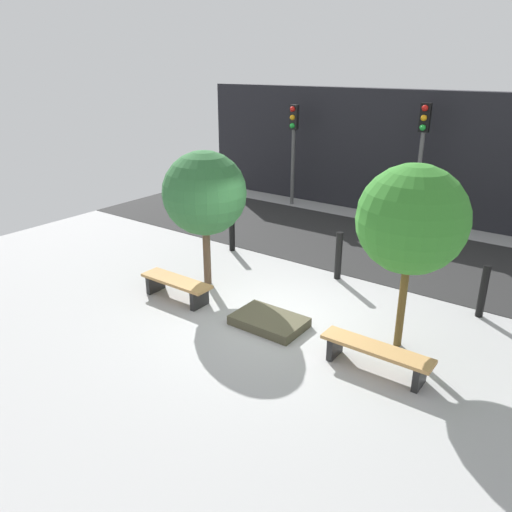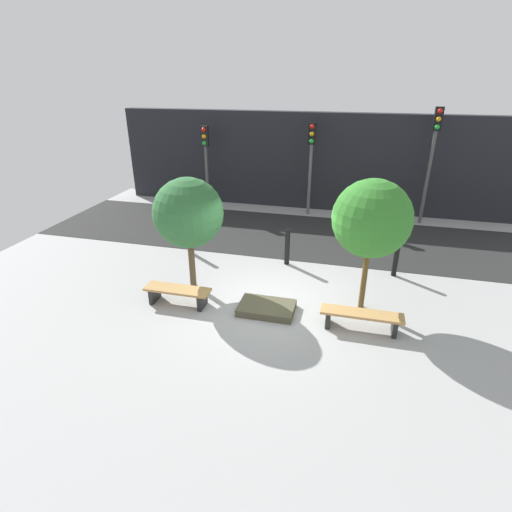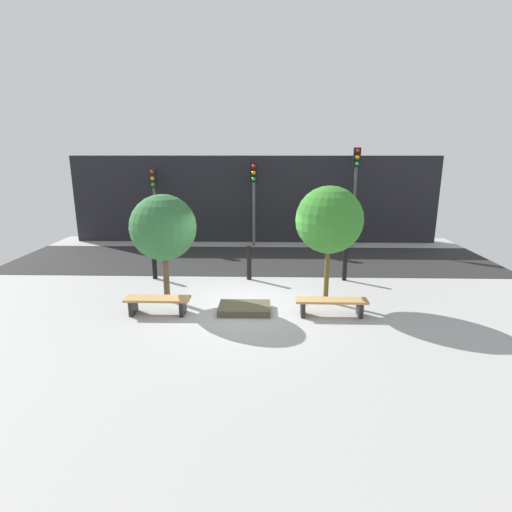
{
  "view_description": "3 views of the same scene",
  "coord_description": "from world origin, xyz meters",
  "px_view_note": "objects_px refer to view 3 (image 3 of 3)",
  "views": [
    {
      "loc": [
        4.63,
        -6.95,
        4.56
      ],
      "look_at": [
        -0.4,
        -0.11,
        1.25
      ],
      "focal_mm": 35.0,
      "sensor_mm": 36.0,
      "label": 1
    },
    {
      "loc": [
        1.75,
        -8.15,
        5.17
      ],
      "look_at": [
        -0.28,
        -0.15,
        1.38
      ],
      "focal_mm": 28.0,
      "sensor_mm": 36.0,
      "label": 2
    },
    {
      "loc": [
        0.55,
        -9.77,
        3.96
      ],
      "look_at": [
        0.29,
        -0.11,
        1.44
      ],
      "focal_mm": 28.0,
      "sensor_mm": 36.0,
      "label": 3
    }
  ],
  "objects_px": {
    "planter_bed": "(245,308)",
    "traffic_light_mid_east": "(356,180)",
    "bollard_left": "(249,263)",
    "traffic_light_west": "(154,193)",
    "bench_right": "(331,304)",
    "bench_left": "(158,302)",
    "tree_behind_left_bench": "(163,228)",
    "bollard_far_left": "(154,264)",
    "tree_behind_right_bench": "(329,220)",
    "bollard_center": "(345,264)",
    "traffic_light_mid_west": "(254,189)"
  },
  "relations": [
    {
      "from": "bollard_far_left",
      "to": "traffic_light_mid_west",
      "type": "relative_size",
      "value": 0.28
    },
    {
      "from": "bench_left",
      "to": "traffic_light_mid_east",
      "type": "bearing_deg",
      "value": 50.19
    },
    {
      "from": "tree_behind_right_bench",
      "to": "bollard_far_left",
      "type": "bearing_deg",
      "value": 159.63
    },
    {
      "from": "bench_left",
      "to": "bollard_center",
      "type": "relative_size",
      "value": 1.53
    },
    {
      "from": "bench_left",
      "to": "bollard_left",
      "type": "height_order",
      "value": "bollard_left"
    },
    {
      "from": "bench_left",
      "to": "bench_right",
      "type": "relative_size",
      "value": 0.91
    },
    {
      "from": "planter_bed",
      "to": "traffic_light_mid_east",
      "type": "height_order",
      "value": "traffic_light_mid_east"
    },
    {
      "from": "bollard_center",
      "to": "traffic_light_west",
      "type": "distance_m",
      "value": 8.89
    },
    {
      "from": "bollard_left",
      "to": "traffic_light_mid_east",
      "type": "bearing_deg",
      "value": 48.22
    },
    {
      "from": "bollard_center",
      "to": "planter_bed",
      "type": "bearing_deg",
      "value": -138.51
    },
    {
      "from": "bollard_left",
      "to": "tree_behind_right_bench",
      "type": "bearing_deg",
      "value": -41.7
    },
    {
      "from": "tree_behind_right_bench",
      "to": "bollard_left",
      "type": "bearing_deg",
      "value": 138.3
    },
    {
      "from": "bench_right",
      "to": "bollard_left",
      "type": "distance_m",
      "value": 3.63
    },
    {
      "from": "planter_bed",
      "to": "tree_behind_right_bench",
      "type": "xyz_separation_m",
      "value": [
        2.18,
        0.76,
        2.17
      ]
    },
    {
      "from": "bench_right",
      "to": "planter_bed",
      "type": "distance_m",
      "value": 2.2
    },
    {
      "from": "bollard_left",
      "to": "traffic_light_mid_east",
      "type": "height_order",
      "value": "traffic_light_mid_east"
    },
    {
      "from": "planter_bed",
      "to": "traffic_light_mid_east",
      "type": "xyz_separation_m",
      "value": [
        4.25,
        7.45,
        2.75
      ]
    },
    {
      "from": "tree_behind_right_bench",
      "to": "bollard_far_left",
      "type": "distance_m",
      "value": 5.84
    },
    {
      "from": "bollard_left",
      "to": "bollard_center",
      "type": "distance_m",
      "value": 3.05
    },
    {
      "from": "bollard_far_left",
      "to": "bollard_left",
      "type": "height_order",
      "value": "bollard_left"
    },
    {
      "from": "traffic_light_west",
      "to": "traffic_light_mid_west",
      "type": "height_order",
      "value": "traffic_light_mid_west"
    },
    {
      "from": "bollard_left",
      "to": "bollard_center",
      "type": "bearing_deg",
      "value": 0.0
    },
    {
      "from": "bollard_center",
      "to": "bench_right",
      "type": "bearing_deg",
      "value": -106.74
    },
    {
      "from": "bench_right",
      "to": "traffic_light_mid_west",
      "type": "relative_size",
      "value": 0.5
    },
    {
      "from": "bollard_center",
      "to": "traffic_light_west",
      "type": "height_order",
      "value": "traffic_light_west"
    },
    {
      "from": "bench_right",
      "to": "bollard_left",
      "type": "bearing_deg",
      "value": 126.72
    },
    {
      "from": "bench_left",
      "to": "bench_right",
      "type": "height_order",
      "value": "bench_left"
    },
    {
      "from": "tree_behind_left_bench",
      "to": "bench_right",
      "type": "bearing_deg",
      "value": -12.38
    },
    {
      "from": "planter_bed",
      "to": "tree_behind_left_bench",
      "type": "relative_size",
      "value": 0.45
    },
    {
      "from": "bollard_far_left",
      "to": "bench_right",
      "type": "bearing_deg",
      "value": -29.0
    },
    {
      "from": "planter_bed",
      "to": "bollard_far_left",
      "type": "xyz_separation_m",
      "value": [
        -3.04,
        2.69,
        0.4
      ]
    },
    {
      "from": "tree_behind_left_bench",
      "to": "bollard_far_left",
      "type": "xyz_separation_m",
      "value": [
        -0.87,
        1.94,
        -1.54
      ]
    },
    {
      "from": "bollard_far_left",
      "to": "bollard_center",
      "type": "height_order",
      "value": "bollard_center"
    },
    {
      "from": "bench_left",
      "to": "planter_bed",
      "type": "bearing_deg",
      "value": 5.47
    },
    {
      "from": "bench_left",
      "to": "traffic_light_mid_east",
      "type": "xyz_separation_m",
      "value": [
        6.43,
        7.65,
        2.53
      ]
    },
    {
      "from": "bench_left",
      "to": "bench_right",
      "type": "xyz_separation_m",
      "value": [
        4.35,
        -0.0,
        0.0
      ]
    },
    {
      "from": "tree_behind_right_bench",
      "to": "traffic_light_mid_east",
      "type": "relative_size",
      "value": 0.76
    },
    {
      "from": "bench_right",
      "to": "traffic_light_mid_east",
      "type": "height_order",
      "value": "traffic_light_mid_east"
    },
    {
      "from": "tree_behind_right_bench",
      "to": "traffic_light_mid_east",
      "type": "bearing_deg",
      "value": 72.77
    },
    {
      "from": "bollard_left",
      "to": "traffic_light_west",
      "type": "distance_m",
      "value": 6.61
    },
    {
      "from": "planter_bed",
      "to": "traffic_light_west",
      "type": "height_order",
      "value": "traffic_light_west"
    },
    {
      "from": "bench_right",
      "to": "traffic_light_mid_west",
      "type": "height_order",
      "value": "traffic_light_mid_west"
    },
    {
      "from": "bollard_far_left",
      "to": "bollard_left",
      "type": "xyz_separation_m",
      "value": [
        3.04,
        0.0,
        0.06
      ]
    },
    {
      "from": "planter_bed",
      "to": "bench_left",
      "type": "bearing_deg",
      "value": -174.75
    },
    {
      "from": "bollard_center",
      "to": "bench_left",
      "type": "bearing_deg",
      "value": -151.0
    },
    {
      "from": "tree_behind_right_bench",
      "to": "traffic_light_mid_east",
      "type": "xyz_separation_m",
      "value": [
        2.08,
        6.7,
        0.58
      ]
    },
    {
      "from": "bollard_center",
      "to": "tree_behind_left_bench",
      "type": "bearing_deg",
      "value": -159.63
    },
    {
      "from": "bollard_far_left",
      "to": "traffic_light_mid_west",
      "type": "bearing_deg",
      "value": 57.38
    },
    {
      "from": "traffic_light_west",
      "to": "tree_behind_right_bench",
      "type": "bearing_deg",
      "value": -46.17
    },
    {
      "from": "traffic_light_west",
      "to": "tree_behind_left_bench",
      "type": "bearing_deg",
      "value": -72.77
    }
  ]
}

